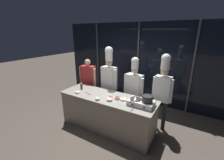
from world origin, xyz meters
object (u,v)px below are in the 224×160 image
Objects in this scene: prep_bowl_bell_pepper at (110,97)px; person_guest at (88,79)px; prep_bowl_garlic at (109,99)px; prep_bowl_ginger at (77,92)px; chef_head at (109,77)px; frying_pan at (136,98)px; prep_bowl_bean_sprouts at (97,99)px; chef_sous at (134,86)px; prep_bowl_noodles at (123,99)px; chef_line at (163,87)px; serving_spoon_slotted at (89,94)px; prep_bowl_chili_flakes at (117,98)px; squeeze_bottle_soy at (81,86)px; stock_pot at (147,98)px; portable_stove at (141,103)px.

person_guest reaches higher than prep_bowl_bell_pepper.
prep_bowl_bell_pepper is at bearing 112.84° from prep_bowl_garlic.
chef_head is at bearing 64.47° from prep_bowl_ginger.
frying_pan is 0.88m from prep_bowl_bean_sprouts.
prep_bowl_noodles is at bearing 102.76° from chef_sous.
chef_sous is (1.17, 0.92, 0.10)m from prep_bowl_ginger.
chef_line is (1.04, 0.70, 0.24)m from prep_bowl_bell_pepper.
prep_bowl_noodles is at bearing 8.23° from serving_spoon_slotted.
prep_bowl_bean_sprouts is at bearing -141.59° from prep_bowl_chili_flakes.
chef_head is (-0.47, 0.68, 0.25)m from prep_bowl_bell_pepper.
squeeze_bottle_soy is 2.13m from chef_line.
chef_head is (0.11, 0.77, 0.27)m from serving_spoon_slotted.
prep_bowl_chili_flakes is (-0.72, 0.02, -0.16)m from stock_pot.
stock_pot reaches higher than prep_bowl_garlic.
squeeze_bottle_soy is at bearing 174.68° from prep_bowl_bell_pepper.
frying_pan is at bearing 4.30° from serving_spoon_slotted.
stock_pot is 1.13m from prep_bowl_bean_sprouts.
person_guest is (-1.02, 0.91, 0.05)m from prep_bowl_bean_sprouts.
person_guest is (-0.64, 0.74, 0.08)m from serving_spoon_slotted.
serving_spoon_slotted is (-0.64, 0.05, -0.02)m from prep_bowl_garlic.
prep_bowl_ginger is at bearing -172.97° from frying_pan.
stock_pot reaches higher than frying_pan.
prep_bowl_noodles is (-0.57, 0.03, -0.17)m from stock_pot.
prep_bowl_noodles is 1.06× the size of prep_bowl_garlic.
prep_bowl_ginger is at bearing -177.41° from prep_bowl_garlic.
prep_bowl_garlic is 0.54× the size of serving_spoon_slotted.
prep_bowl_bell_pepper is 0.69× the size of prep_bowl_garlic.
stock_pot is 0.14× the size of chef_sous.
prep_bowl_ginger is at bearing -173.37° from portable_stove.
portable_stove is at bearing 15.74° from prep_bowl_bean_sprouts.
chef_head reaches higher than squeeze_bottle_soy.
squeeze_bottle_soy is 0.31m from prep_bowl_ginger.
frying_pan reaches higher than serving_spoon_slotted.
prep_bowl_bean_sprouts is (0.69, -0.08, 0.01)m from prep_bowl_ginger.
prep_bowl_chili_flakes is 0.95m from chef_head.
portable_stove is 4.98× the size of prep_bowl_bean_sprouts.
serving_spoon_slotted is at bearing -171.77° from prep_bowl_noodles.
chef_sous reaches higher than prep_bowl_garlic.
chef_head is (0.53, 0.59, 0.19)m from squeeze_bottle_soy.
chef_line is (0.72, 0.65, 0.24)m from prep_bowl_noodles.
chef_line reaches higher than prep_bowl_garlic.
prep_bowl_noodles is (1.32, -0.05, -0.07)m from squeeze_bottle_soy.
squeeze_bottle_soy is 1.01m from prep_bowl_bell_pepper.
squeeze_bottle_soy is 0.88m from prep_bowl_bean_sprouts.
frying_pan is 1.70× the size of serving_spoon_slotted.
prep_bowl_bean_sprouts is at bearing -23.92° from squeeze_bottle_soy.
person_guest is (-1.98, 0.64, 0.02)m from portable_stove.
person_guest is at bearing 155.57° from prep_bowl_chili_flakes.
chef_head is at bearing 4.87° from chef_line.
prep_bowl_bell_pepper is at bearing 78.49° from chef_sous.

